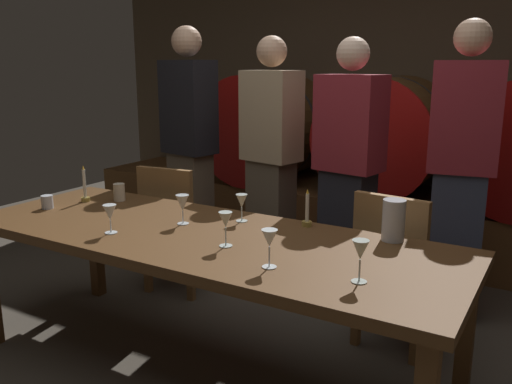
# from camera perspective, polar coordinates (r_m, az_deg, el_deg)

# --- Properties ---
(ground_plane) EXTENTS (8.08, 8.08, 0.00)m
(ground_plane) POSITION_cam_1_polar(r_m,az_deg,el_deg) (2.81, -3.13, -19.51)
(ground_plane) COLOR #4C443A
(back_wall) EXTENTS (6.22, 0.24, 2.75)m
(back_wall) POSITION_cam_1_polar(r_m,az_deg,el_deg) (5.05, 15.75, 11.16)
(back_wall) COLOR brown
(back_wall) RESTS_ON ground
(barrel_shelf) EXTENTS (5.60, 0.90, 0.48)m
(barrel_shelf) POSITION_cam_1_polar(r_m,az_deg,el_deg) (4.70, 13.10, -2.88)
(barrel_shelf) COLOR brown
(barrel_shelf) RESTS_ON ground
(wine_barrel_left) EXTENTS (0.97, 0.93, 0.97)m
(wine_barrel_left) POSITION_cam_1_polar(r_m,az_deg,el_deg) (4.99, 1.32, 6.82)
(wine_barrel_left) COLOR brown
(wine_barrel_left) RESTS_ON barrel_shelf
(wine_barrel_center) EXTENTS (0.97, 0.93, 0.97)m
(wine_barrel_center) POSITION_cam_1_polar(r_m,az_deg,el_deg) (4.55, 13.77, 5.80)
(wine_barrel_center) COLOR brown
(wine_barrel_center) RESTS_ON barrel_shelf
(dining_table) EXTENTS (2.51, 0.89, 0.73)m
(dining_table) POSITION_cam_1_polar(r_m,az_deg,el_deg) (2.64, -5.66, -5.71)
(dining_table) COLOR brown
(dining_table) RESTS_ON ground
(chair_left) EXTENTS (0.44, 0.44, 0.88)m
(chair_left) POSITION_cam_1_polar(r_m,az_deg,el_deg) (3.67, -8.58, -3.23)
(chair_left) COLOR olive
(chair_left) RESTS_ON ground
(chair_right) EXTENTS (0.45, 0.45, 0.88)m
(chair_right) POSITION_cam_1_polar(r_m,az_deg,el_deg) (3.00, 14.62, -7.35)
(chair_right) COLOR olive
(chair_right) RESTS_ON ground
(guest_far_left) EXTENTS (0.42, 0.31, 1.79)m
(guest_far_left) POSITION_cam_1_polar(r_m,az_deg,el_deg) (4.00, -7.05, 4.64)
(guest_far_left) COLOR brown
(guest_far_left) RESTS_ON ground
(guest_center_left) EXTENTS (0.42, 0.31, 1.71)m
(guest_center_left) POSITION_cam_1_polar(r_m,az_deg,el_deg) (3.70, 1.60, 3.27)
(guest_center_left) COLOR brown
(guest_center_left) RESTS_ON ground
(guest_center_right) EXTENTS (0.42, 0.30, 1.68)m
(guest_center_right) POSITION_cam_1_polar(r_m,az_deg,el_deg) (3.31, 9.73, 1.54)
(guest_center_right) COLOR black
(guest_center_right) RESTS_ON ground
(guest_far_right) EXTENTS (0.41, 0.30, 1.78)m
(guest_far_right) POSITION_cam_1_polar(r_m,az_deg,el_deg) (3.39, 20.88, 2.08)
(guest_far_right) COLOR #33384C
(guest_far_right) RESTS_ON ground
(candle_left) EXTENTS (0.05, 0.05, 0.22)m
(candle_left) POSITION_cam_1_polar(r_m,az_deg,el_deg) (3.35, -17.67, 0.06)
(candle_left) COLOR olive
(candle_left) RESTS_ON dining_table
(candle_right) EXTENTS (0.05, 0.05, 0.19)m
(candle_right) POSITION_cam_1_polar(r_m,az_deg,el_deg) (2.72, 5.43, -2.56)
(candle_right) COLOR olive
(candle_right) RESTS_ON dining_table
(pitcher) EXTENTS (0.11, 0.11, 0.19)m
(pitcher) POSITION_cam_1_polar(r_m,az_deg,el_deg) (2.56, 14.37, -2.91)
(pitcher) COLOR silver
(pitcher) RESTS_ON dining_table
(wine_glass_far_left) EXTENTS (0.07, 0.07, 0.14)m
(wine_glass_far_left) POSITION_cam_1_polar(r_m,az_deg,el_deg) (2.68, -15.23, -2.22)
(wine_glass_far_left) COLOR white
(wine_glass_far_left) RESTS_ON dining_table
(wine_glass_left) EXTENTS (0.07, 0.07, 0.15)m
(wine_glass_left) POSITION_cam_1_polar(r_m,az_deg,el_deg) (2.76, -7.80, -1.26)
(wine_glass_left) COLOR white
(wine_glass_left) RESTS_ON dining_table
(wine_glass_center_left) EXTENTS (0.06, 0.06, 0.14)m
(wine_glass_center_left) POSITION_cam_1_polar(r_m,az_deg,el_deg) (2.78, -1.53, -1.08)
(wine_glass_center_left) COLOR silver
(wine_glass_center_left) RESTS_ON dining_table
(wine_glass_center_right) EXTENTS (0.06, 0.06, 0.16)m
(wine_glass_center_right) POSITION_cam_1_polar(r_m,az_deg,el_deg) (2.40, -3.25, -3.11)
(wine_glass_center_right) COLOR silver
(wine_glass_center_right) RESTS_ON dining_table
(wine_glass_right) EXTENTS (0.07, 0.07, 0.16)m
(wine_glass_right) POSITION_cam_1_polar(r_m,az_deg,el_deg) (2.15, 1.44, -5.08)
(wine_glass_right) COLOR white
(wine_glass_right) RESTS_ON dining_table
(wine_glass_far_right) EXTENTS (0.06, 0.06, 0.17)m
(wine_glass_far_right) POSITION_cam_1_polar(r_m,az_deg,el_deg) (2.04, 11.00, -6.22)
(wine_glass_far_right) COLOR silver
(wine_glass_far_right) RESTS_ON dining_table
(cup_left) EXTENTS (0.07, 0.07, 0.08)m
(cup_left) POSITION_cam_1_polar(r_m,az_deg,el_deg) (3.27, -21.25, -0.99)
(cup_left) COLOR silver
(cup_left) RESTS_ON dining_table
(cup_right) EXTENTS (0.07, 0.07, 0.10)m
(cup_right) POSITION_cam_1_polar(r_m,az_deg,el_deg) (3.32, -14.29, -0.02)
(cup_right) COLOR beige
(cup_right) RESTS_ON dining_table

